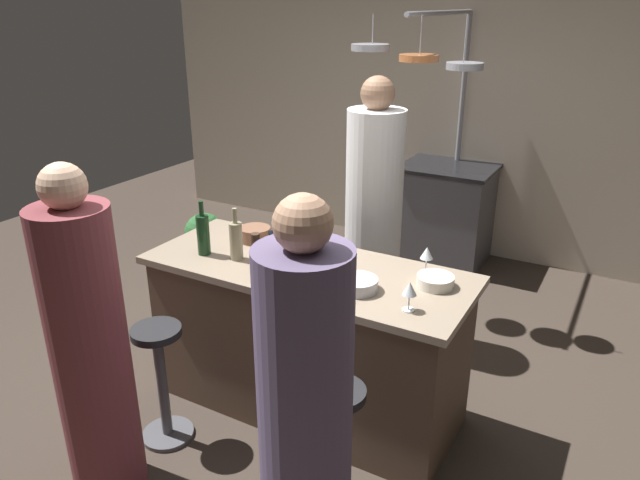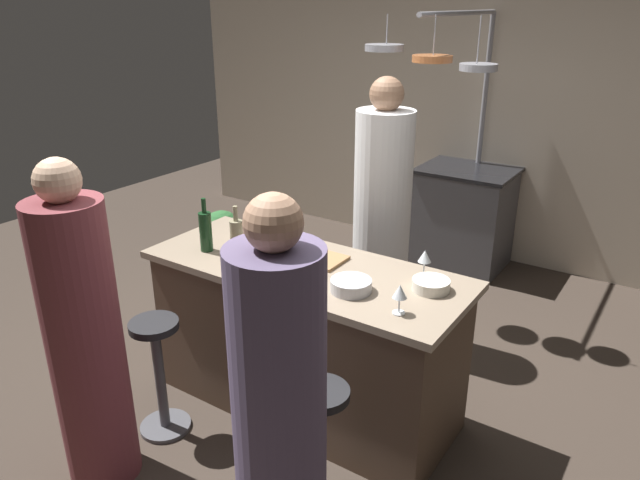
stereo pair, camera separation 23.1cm
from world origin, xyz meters
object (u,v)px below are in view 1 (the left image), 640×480
object	(u,v)px
wine_glass_near_left_guest	(410,290)
wine_glass_near_right_guest	(259,245)
cutting_board	(316,258)
pepper_mill	(256,252)
wine_glass_by_chef	(427,254)
wine_bottle_dark	(276,252)
guest_left	(91,352)
chef	(373,223)
potted_plant	(205,238)
wine_bottle_red	(203,234)
guest_right	(305,424)
mixing_bowl_ceramic	(435,281)
bar_stool_right	(336,446)
bar_stool_left	(162,378)
stove_range	(445,214)
mixing_bowl_steel	(357,284)
wine_bottle_white	(236,240)

from	to	relation	value
wine_glass_near_left_guest	wine_glass_near_right_guest	distance (m)	0.91
cutting_board	pepper_mill	xyz separation A→B (m)	(-0.20, -0.28, 0.10)
wine_glass_by_chef	wine_bottle_dark	bearing A→B (deg)	-150.31
guest_left	wine_bottle_dark	xyz separation A→B (m)	(0.44, 0.86, 0.26)
chef	potted_plant	bearing A→B (deg)	171.30
guest_left	wine_bottle_red	xyz separation A→B (m)	(-0.05, 0.88, 0.26)
guest_right	mixing_bowl_ceramic	size ratio (longest dim) A/B	8.92
pepper_mill	wine_glass_near_right_guest	distance (m)	0.09
bar_stool_right	wine_glass_near_left_guest	distance (m)	0.78
potted_plant	wine_glass_near_left_guest	bearing A→B (deg)	-30.18
bar_stool_left	wine_glass_near_right_guest	xyz separation A→B (m)	(0.29, 0.53, 0.63)
stove_range	guest_left	bearing A→B (deg)	-98.78
stove_range	potted_plant	size ratio (longest dim) A/B	1.71
chef	wine_glass_near_left_guest	size ratio (longest dim) A/B	12.36
guest_left	mixing_bowl_steel	world-z (taller)	guest_left
bar_stool_right	cutting_board	xyz separation A→B (m)	(-0.51, 0.73, 0.53)
stove_range	wine_bottle_red	distance (m)	2.71
wine_bottle_red	wine_bottle_dark	distance (m)	0.49
wine_bottle_dark	potted_plant	bearing A→B (deg)	140.60
wine_bottle_dark	wine_glass_near_right_guest	bearing A→B (deg)	158.08
potted_plant	mixing_bowl_ceramic	bearing A→B (deg)	-24.36
cutting_board	wine_bottle_white	distance (m)	0.45
bar_stool_left	guest_right	world-z (taller)	guest_right
chef	wine_glass_near_left_guest	xyz separation A→B (m)	(0.70, -1.14, 0.17)
bar_stool_right	pepper_mill	distance (m)	1.05
guest_right	wine_glass_by_chef	bearing A→B (deg)	89.08
pepper_mill	wine_bottle_red	xyz separation A→B (m)	(-0.39, 0.04, 0.02)
cutting_board	mixing_bowl_steel	bearing A→B (deg)	-31.86
cutting_board	mixing_bowl_steel	xyz separation A→B (m)	(0.36, -0.22, 0.02)
stove_range	wine_bottle_red	bearing A→B (deg)	-102.83
cutting_board	mixing_bowl_ceramic	xyz separation A→B (m)	(0.68, 0.00, 0.02)
wine_bottle_red	mixing_bowl_steel	xyz separation A→B (m)	(0.95, 0.02, -0.09)
wine_bottle_dark	wine_bottle_white	bearing A→B (deg)	170.82
mixing_bowl_steel	mixing_bowl_ceramic	world-z (taller)	mixing_bowl_steel
chef	pepper_mill	xyz separation A→B (m)	(-0.17, -1.13, 0.17)
guest_right	wine_glass_near_right_guest	size ratio (longest dim) A/B	11.41
guest_right	wine_bottle_dark	distance (m)	1.09
guest_right	bar_stool_left	bearing A→B (deg)	162.11
cutting_board	mixing_bowl_ceramic	world-z (taller)	mixing_bowl_ceramic
guest_right	pepper_mill	xyz separation A→B (m)	(-0.77, 0.80, 0.23)
bar_stool_right	guest_left	bearing A→B (deg)	-159.39
stove_range	guest_right	xyz separation A→B (m)	(0.57, -3.42, 0.33)
cutting_board	wine_bottle_dark	bearing A→B (deg)	-110.60
cutting_board	wine_bottle_white	world-z (taller)	wine_bottle_white
guest_left	cutting_board	size ratio (longest dim) A/B	5.11
mixing_bowl_steel	guest_right	bearing A→B (deg)	-76.47
bar_stool_right	potted_plant	world-z (taller)	bar_stool_right
wine_bottle_white	wine_glass_near_right_guest	world-z (taller)	wine_bottle_white
stove_range	bar_stool_left	distance (m)	3.12
bar_stool_right	wine_bottle_dark	size ratio (longest dim) A/B	2.16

